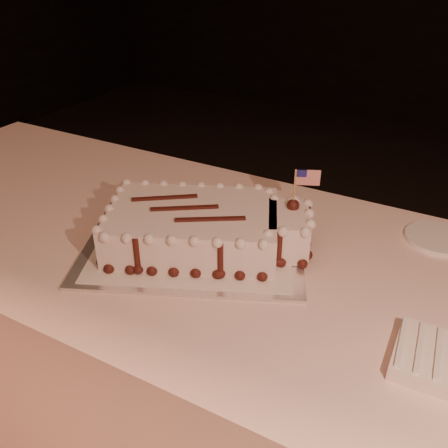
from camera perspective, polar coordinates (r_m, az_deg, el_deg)
The scene contains 5 objects.
banquet_table at distance 1.37m, azimuth 2.68°, elevation -17.04°, with size 2.40×0.80×0.75m, color #FFD3C5.
cake_board at distance 1.16m, azimuth -3.46°, elevation -2.46°, with size 0.50×0.37×0.01m, color silver.
doily at distance 1.16m, azimuth -3.47°, elevation -2.25°, with size 0.45×0.34×0.00m, color white.
sheet_cake at distance 1.13m, azimuth -2.22°, elevation -0.36°, with size 0.49×0.38×0.19m.
side_plate at distance 1.28m, azimuth 23.22°, elevation -1.50°, with size 0.15×0.15×0.01m, color white.
Camera 1 is at (0.39, -0.24, 1.38)m, focal length 40.00 mm.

